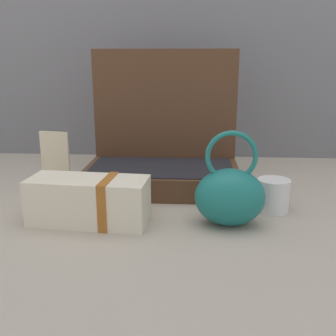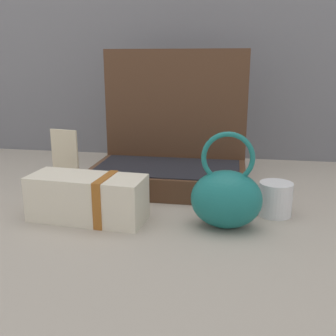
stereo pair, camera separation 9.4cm
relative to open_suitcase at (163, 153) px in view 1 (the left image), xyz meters
name	(u,v)px [view 1 (the left image)]	position (x,y,z in m)	size (l,w,h in m)	color
ground_plane	(180,208)	(0.06, -0.20, -0.09)	(6.00, 6.00, 0.00)	#9E9384
open_suitcase	(163,153)	(0.00, 0.00, 0.00)	(0.44, 0.27, 0.39)	#4C301E
teal_pouch_handbag	(230,195)	(0.17, -0.29, -0.02)	(0.16, 0.11, 0.21)	#196B66
cream_toiletry_bag	(90,201)	(-0.14, -0.30, -0.04)	(0.27, 0.13, 0.11)	beige
coffee_mug	(272,195)	(0.28, -0.20, -0.05)	(0.11, 0.08, 0.08)	silver
info_card_left	(55,161)	(-0.30, -0.07, -0.01)	(0.09, 0.01, 0.17)	beige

